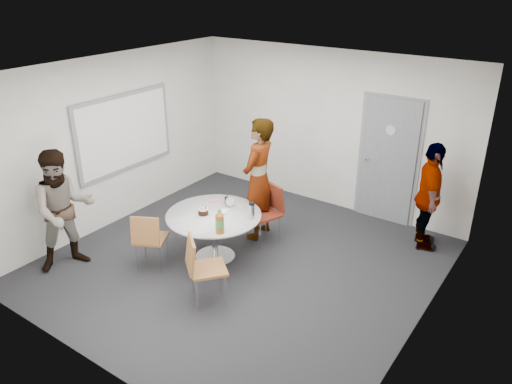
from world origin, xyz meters
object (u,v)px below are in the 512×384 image
Objects in this scene: whiteboard at (125,132)px; person_right at (429,197)px; person_main at (258,179)px; chair_near_left at (149,236)px; chair_far at (268,207)px; chair_near_right at (200,264)px; person_left at (64,210)px; door at (388,161)px; table at (215,221)px.

whiteboard is 4.79m from person_right.
whiteboard is at bearing -81.86° from person_main.
chair_far reaches higher than chair_near_left.
person_main reaches higher than chair_far.
chair_near_left is 1.08m from chair_near_right.
whiteboard is 2.32m from person_main.
person_left reaches higher than chair_near_left.
chair_far is (-1.16, -1.72, -0.46)m from door.
table is at bearing 90.37° from chair_far.
chair_near_right is (0.50, -0.90, -0.06)m from table.
chair_near_left is at bearing -34.81° from whiteboard.
table reaches higher than chair_far.
door is at bearing -12.93° from person_left.
door is at bearing 114.02° from chair_near_right.
door is 2.13m from chair_far.
door is at bearing 32.66° from whiteboard.
person_main is (-0.22, 0.05, 0.38)m from chair_far.
chair_far reaches higher than chair_near_right.
door is at bearing 60.25° from table.
whiteboard reaches higher than chair_near_right.
chair_near_left is 4.04m from person_right.
whiteboard is at bearing -147.34° from door.
person_right reaches higher than chair_near_left.
door reaches higher than whiteboard.
door is 4.25m from whiteboard.
person_main is (-0.40, 1.83, 0.39)m from chair_near_right.
table reaches higher than chair_near_right.
whiteboard reaches higher than person_right.
whiteboard is 2.06× the size of chair_far.
table is 0.71× the size of person_main.
door is at bearing 30.73° from chair_near_left.
person_right is at bearing 97.97° from chair_near_right.
person_main is (0.10, 0.92, 0.34)m from table.
door is 1.02m from person_right.
person_left reaches higher than chair_near_right.
whiteboard is 2.99m from chair_near_right.
chair_far is at bearing 33.53° from chair_near_left.
person_left is at bearing -128.10° from door.
chair_far is at bearing 97.73° from person_right.
door reaches higher than chair_near_left.
person_main reaches higher than table.
person_main reaches higher than chair_near_right.
person_left is at bearing 69.43° from chair_far.
door is 1.12× the size of whiteboard.
whiteboard is 2.62m from chair_far.
chair_far is at bearing 68.54° from person_main.
chair_near_right is at bearing -105.67° from door.
person_main is 2.51m from person_right.
person_right is at bearing 109.42° from person_main.
door is 2.33× the size of chair_near_right.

